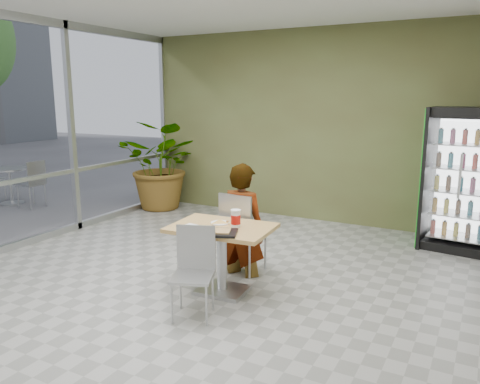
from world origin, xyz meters
name	(u,v)px	position (x,y,z in m)	size (l,w,h in m)	color
ground	(193,290)	(0.00, 0.00, 0.00)	(7.00, 7.00, 0.00)	gray
room_envelope	(190,146)	(0.00, 0.00, 1.60)	(6.00, 7.00, 3.20)	silver
storefront_frame	(3,134)	(-3.00, 0.00, 1.60)	(0.10, 7.00, 3.20)	#A6A8AA
dining_table	(222,245)	(0.31, 0.11, 0.54)	(1.12, 0.82, 0.75)	tan
chair_far	(240,227)	(0.22, 0.68, 0.58)	(0.47, 0.47, 0.99)	#A6A8AA
chair_near	(194,264)	(0.33, -0.44, 0.51)	(0.50, 0.50, 0.87)	#A6A8AA
seated_woman	(242,231)	(0.23, 0.73, 0.52)	(0.61, 0.39, 1.64)	black
pizza_plate	(220,222)	(0.24, 0.19, 0.77)	(0.29, 0.26, 0.03)	silver
soda_cup	(236,219)	(0.46, 0.15, 0.84)	(0.11, 0.11, 0.19)	silver
napkin_stack	(190,226)	(0.03, -0.07, 0.76)	(0.13, 0.13, 0.02)	silver
cafeteria_tray	(216,233)	(0.41, -0.16, 0.76)	(0.41, 0.30, 0.02)	black
beverage_fridge	(461,180)	(2.44, 2.96, 0.98)	(0.97, 0.79, 1.96)	black
potted_plant	(163,165)	(-2.62, 2.94, 0.83)	(1.50, 1.29, 1.66)	#3D702D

